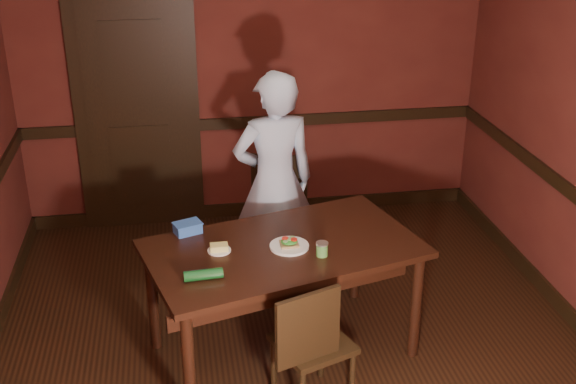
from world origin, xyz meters
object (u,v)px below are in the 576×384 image
object	(u,v)px
person	(274,182)
chair_near	(313,341)
sandwich_plate	(289,245)
cheese_saucer	(219,248)
chair_far	(290,220)
food_tub	(188,228)
dining_table	(283,300)
sauce_jar	(322,249)

from	to	relation	value
person	chair_near	bearing A→B (deg)	83.21
sandwich_plate	cheese_saucer	bearing A→B (deg)	177.18
cheese_saucer	person	bearing A→B (deg)	62.02
chair_far	person	bearing A→B (deg)	-127.26
food_tub	cheese_saucer	bearing A→B (deg)	-76.84
person	sandwich_plate	bearing A→B (deg)	80.02
dining_table	cheese_saucer	distance (m)	0.57
cheese_saucer	sauce_jar	bearing A→B (deg)	-14.36
person	cheese_saucer	world-z (taller)	person
chair_far	person	size ratio (longest dim) A/B	0.56
dining_table	person	bearing A→B (deg)	69.99
dining_table	sauce_jar	distance (m)	0.51
chair_far	chair_near	bearing A→B (deg)	-78.52
sauce_jar	food_tub	distance (m)	0.91
dining_table	sauce_jar	xyz separation A→B (m)	(0.21, -0.16, 0.44)
sandwich_plate	dining_table	bearing A→B (deg)	145.62
sauce_jar	cheese_saucer	distance (m)	0.63
chair_near	food_tub	world-z (taller)	food_tub
sandwich_plate	cheese_saucer	distance (m)	0.43
person	sandwich_plate	distance (m)	0.91
dining_table	food_tub	bearing A→B (deg)	139.42
chair_near	person	distance (m)	1.47
dining_table	person	world-z (taller)	person
food_tub	person	bearing A→B (deg)	23.04
chair_near	dining_table	bearing A→B (deg)	-100.57
cheese_saucer	food_tub	world-z (taller)	food_tub
chair_near	cheese_saucer	xyz separation A→B (m)	(-0.49, 0.52, 0.38)
sandwich_plate	food_tub	bearing A→B (deg)	154.09
person	food_tub	bearing A→B (deg)	35.51
chair_far	chair_near	distance (m)	1.52
sauce_jar	cheese_saucer	size ratio (longest dim) A/B	0.61
chair_far	sauce_jar	bearing A→B (deg)	-73.87
dining_table	sandwich_plate	bearing A→B (deg)	-49.62
chair_far	sandwich_plate	size ratio (longest dim) A/B	3.82
chair_near	person	size ratio (longest dim) A/B	0.51
sandwich_plate	sauce_jar	world-z (taller)	sauce_jar
chair_far	dining_table	bearing A→B (deg)	-86.08
chair_far	chair_near	size ratio (longest dim) A/B	1.10
chair_far	sauce_jar	distance (m)	1.20
sandwich_plate	food_tub	world-z (taller)	food_tub
dining_table	chair_near	distance (m)	0.53
person	chair_far	bearing A→B (deg)	-150.74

